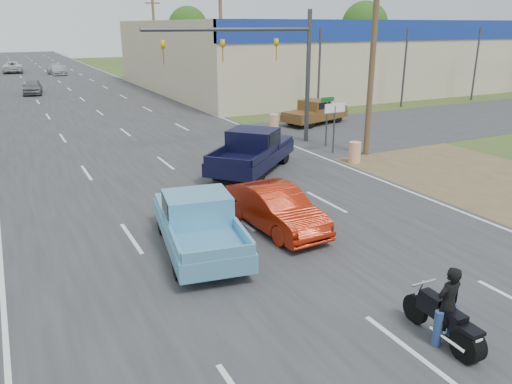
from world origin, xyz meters
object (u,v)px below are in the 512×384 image
red_convertible (276,209)px  navy_pickup (253,150)px  blue_pickup (198,221)px  distant_car_grey (32,87)px  rider (447,309)px  brown_pickup (314,112)px  distant_car_silver (57,70)px  motorcycle (447,325)px  distant_car_white (13,67)px

red_convertible → navy_pickup: navy_pickup is taller
blue_pickup → distant_car_grey: 39.11m
rider → blue_pickup: blue_pickup is taller
red_convertible → brown_pickup: brown_pickup is taller
rider → distant_car_silver: 65.20m
red_convertible → motorcycle: 6.90m
navy_pickup → brown_pickup: 11.65m
red_convertible → motorcycle: (0.08, -6.89, -0.22)m
distant_car_silver → brown_pickup: bearing=-82.0°
rider → distant_car_white: rider is taller
red_convertible → blue_pickup: size_ratio=0.79×
brown_pickup → distant_car_silver: bearing=-2.9°
motorcycle → navy_pickup: 13.50m
navy_pickup → distant_car_white: navy_pickup is taller
red_convertible → brown_pickup: bearing=49.2°
blue_pickup → brown_pickup: (13.66, 14.57, -0.06)m
red_convertible → distant_car_silver: bearing=86.4°
navy_pickup → blue_pickup: bearing=-80.2°
blue_pickup → distant_car_white: (-2.10, 64.43, -0.10)m
navy_pickup → distant_car_grey: (-6.70, 32.48, -0.26)m
blue_pickup → distant_car_silver: size_ratio=1.16×
navy_pickup → brown_pickup: navy_pickup is taller
distant_car_white → red_convertible: bearing=97.8°
brown_pickup → distant_car_grey: 28.84m
brown_pickup → distant_car_white: bearing=0.8°
navy_pickup → brown_pickup: size_ratio=1.11×
navy_pickup → distant_car_white: size_ratio=1.04×
red_convertible → brown_pickup: (10.95, 14.35, 0.10)m
motorcycle → distant_car_grey: bearing=97.3°
distant_car_grey → distant_car_white: bearing=97.8°
distant_car_white → distant_car_silver: bearing=133.9°
rider → distant_car_silver: bearing=-88.2°
red_convertible → distant_car_grey: 39.09m
red_convertible → distant_car_grey: size_ratio=1.04×
distant_car_silver → red_convertible: bearing=-96.0°
navy_pickup → distant_car_silver: (-2.30, 51.97, -0.28)m
navy_pickup → distant_car_grey: size_ratio=1.40×
navy_pickup → distant_car_grey: bearing=149.5°
blue_pickup → distant_car_grey: size_ratio=1.33×
rider → blue_pickup: 7.19m
rider → brown_pickup: rider is taller
distant_car_grey → distant_car_white: distant_car_white is taller
navy_pickup → distant_car_white: (-7.27, 57.83, -0.19)m
rider → distant_car_white: size_ratio=0.30×
motorcycle → brown_pickup: bearing=64.8°
blue_pickup → distant_car_white: blue_pickup is taller
rider → distant_car_white: bearing=-84.2°
distant_car_grey → distant_car_silver: 19.99m
motorcycle → distant_car_white: (-4.89, 71.11, 0.27)m
navy_pickup → distant_car_grey: 33.16m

